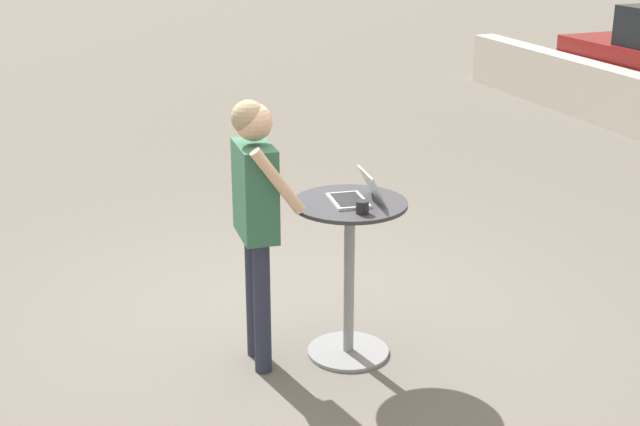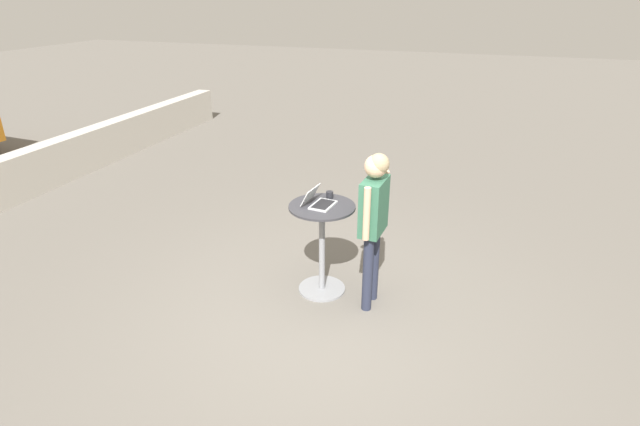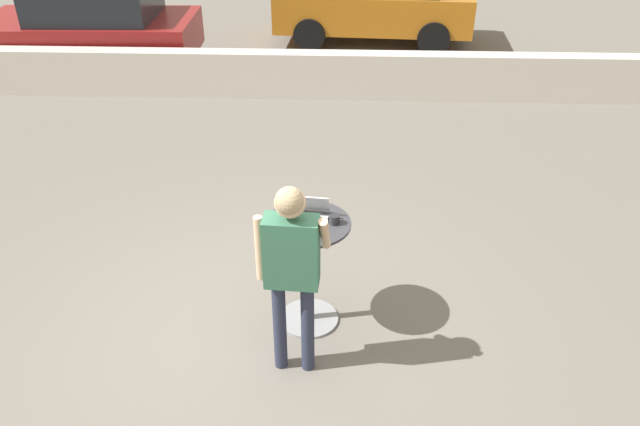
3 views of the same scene
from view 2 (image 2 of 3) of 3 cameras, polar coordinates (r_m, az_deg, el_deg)
The scene contains 5 objects.
ground_plane at distance 5.50m, azimuth 0.57°, elevation -11.97°, with size 50.00×50.00×0.00m, color slate.
cafe_table at distance 5.64m, azimuth 0.23°, elevation -3.04°, with size 0.74×0.74×1.08m.
laptop at distance 5.46m, azimuth -0.15°, elevation 1.34°, with size 0.35×0.34×0.19m.
coffee_mug at distance 5.64m, azimuth 1.11°, elevation 2.09°, with size 0.11×0.08×0.08m.
standing_person at distance 5.21m, azimuth 6.15°, elevation 0.19°, with size 0.58×0.37×1.77m.
Camera 2 is at (-4.21, -1.39, 3.26)m, focal length 28.00 mm.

